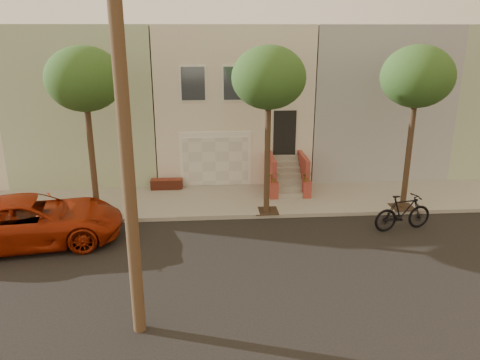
{
  "coord_description": "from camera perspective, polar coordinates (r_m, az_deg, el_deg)",
  "views": [
    {
      "loc": [
        -1.28,
        -13.02,
        6.95
      ],
      "look_at": [
        -0.1,
        3.0,
        1.75
      ],
      "focal_mm": 34.91,
      "sensor_mm": 36.0,
      "label": 1
    }
  ],
  "objects": [
    {
      "name": "tree_left",
      "position": [
        17.52,
        -18.5,
        11.5
      ],
      "size": [
        2.7,
        2.57,
        6.3
      ],
      "color": "#2D2116",
      "rests_on": "sidewalk"
    },
    {
      "name": "house_row",
      "position": [
        24.47,
        -1.18,
        10.18
      ],
      "size": [
        33.1,
        11.7,
        7.0
      ],
      "color": "#BCB3A0",
      "rests_on": "sidewalk"
    },
    {
      "name": "tree_mid",
      "position": [
        17.16,
        3.54,
        12.25
      ],
      "size": [
        2.7,
        2.57,
        6.3
      ],
      "color": "#2D2116",
      "rests_on": "sidewalk"
    },
    {
      "name": "ground",
      "position": [
        14.81,
        1.27,
        -10.03
      ],
      "size": [
        90.0,
        90.0,
        0.0
      ],
      "primitive_type": "plane",
      "color": "black",
      "rests_on": "ground"
    },
    {
      "name": "sidewalk",
      "position": [
        19.66,
        -0.2,
        -2.52
      ],
      "size": [
        40.0,
        3.7,
        0.15
      ],
      "primitive_type": "cube",
      "color": "gray",
      "rests_on": "ground"
    },
    {
      "name": "tree_right",
      "position": [
        18.7,
        20.85,
        11.61
      ],
      "size": [
        2.7,
        2.57,
        6.3
      ],
      "color": "#2D2116",
      "rests_on": "sidewalk"
    },
    {
      "name": "motorcycle",
      "position": [
        17.81,
        19.3,
        -3.75
      ],
      "size": [
        2.32,
        1.04,
        1.35
      ],
      "primitive_type": "imported",
      "rotation": [
        0.0,
        0.0,
        1.76
      ],
      "color": "black",
      "rests_on": "ground"
    },
    {
      "name": "pickup_truck",
      "position": [
        17.2,
        -24.16,
        -4.55
      ],
      "size": [
        6.33,
        3.7,
        1.66
      ],
      "primitive_type": "imported",
      "rotation": [
        0.0,
        0.0,
        1.74
      ],
      "color": "maroon",
      "rests_on": "ground"
    }
  ]
}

